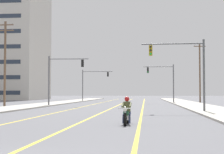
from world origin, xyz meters
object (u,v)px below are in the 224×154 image
(motorcycle_with_rider, at_px, (127,113))
(traffic_signal_near_right, at_px, (185,64))
(utility_pole_left_near, at_px, (5,61))
(traffic_signal_mid_left, at_px, (91,80))
(utility_pole_right_far, at_px, (200,72))
(traffic_signal_near_left, at_px, (60,73))
(traffic_signal_mid_right, at_px, (165,78))

(motorcycle_with_rider, distance_m, traffic_signal_near_right, 13.52)
(traffic_signal_near_right, distance_m, utility_pole_left_near, 21.97)
(traffic_signal_mid_left, height_order, utility_pole_right_far, utility_pole_right_far)
(traffic_signal_near_left, height_order, utility_pole_left_near, utility_pole_left_near)
(traffic_signal_near_left, xyz_separation_m, traffic_signal_mid_right, (13.54, 14.58, -0.01))
(traffic_signal_near_right, bearing_deg, traffic_signal_mid_left, 109.33)
(traffic_signal_near_right, height_order, traffic_signal_mid_left, same)
(traffic_signal_near_right, relative_size, traffic_signal_mid_left, 1.00)
(traffic_signal_mid_left, distance_m, utility_pole_left_near, 30.67)
(traffic_signal_mid_left, relative_size, utility_pole_left_near, 0.62)
(traffic_signal_near_left, xyz_separation_m, traffic_signal_mid_left, (-0.10, 26.86, 0.06))
(traffic_signal_mid_left, bearing_deg, utility_pole_left_near, -100.73)
(traffic_signal_near_left, height_order, utility_pole_right_far, utility_pole_right_far)
(motorcycle_with_rider, relative_size, utility_pole_left_near, 0.22)
(traffic_signal_near_right, distance_m, traffic_signal_mid_right, 27.54)
(traffic_signal_near_left, height_order, traffic_signal_mid_left, same)
(traffic_signal_near_left, relative_size, traffic_signal_mid_right, 1.00)
(traffic_signal_mid_right, bearing_deg, motorcycle_with_rider, -95.80)
(traffic_signal_near_left, xyz_separation_m, utility_pole_left_near, (-5.81, -3.25, 1.24))
(motorcycle_with_rider, bearing_deg, utility_pole_right_far, 76.85)
(motorcycle_with_rider, bearing_deg, traffic_signal_mid_left, 100.43)
(traffic_signal_near_right, distance_m, traffic_signal_mid_left, 42.20)
(traffic_signal_mid_right, bearing_deg, utility_pole_right_far, 27.51)
(traffic_signal_mid_left, bearing_deg, motorcycle_with_rider, -79.57)
(motorcycle_with_rider, bearing_deg, utility_pole_left_near, 124.81)
(motorcycle_with_rider, xyz_separation_m, traffic_signal_near_left, (-9.49, 25.26, 3.52))
(traffic_signal_near_right, bearing_deg, motorcycle_with_rider, -109.57)
(motorcycle_with_rider, relative_size, traffic_signal_mid_right, 0.35)
(motorcycle_with_rider, distance_m, utility_pole_right_far, 44.34)
(traffic_signal_near_right, xyz_separation_m, traffic_signal_mid_left, (-13.97, 39.82, 0.04))
(motorcycle_with_rider, relative_size, utility_pole_right_far, 0.22)
(motorcycle_with_rider, xyz_separation_m, traffic_signal_mid_right, (4.05, 39.84, 3.51))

